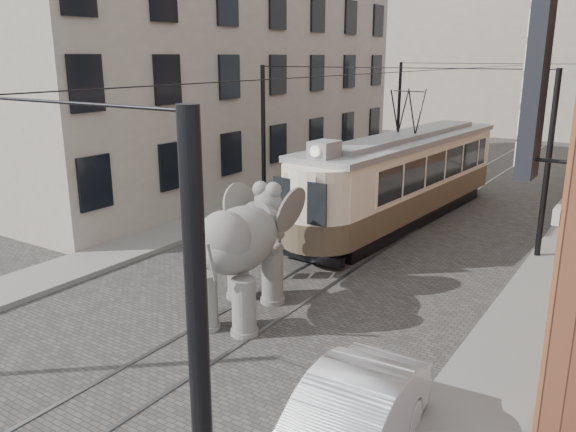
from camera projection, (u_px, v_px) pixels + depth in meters
The scene contains 10 objects.
ground at pixel (302, 285), 16.64m from camera, with size 120.00×120.00×0.00m, color #464340.
tram_rails at pixel (302, 285), 16.64m from camera, with size 1.54×80.00×0.02m, color slate, non-canonical shape.
sidewalk_right at pixel (521, 336), 13.45m from camera, with size 2.00×60.00×0.15m, color slate.
sidewalk_left at pixel (142, 244), 20.05m from camera, with size 2.00×60.00×0.15m, color slate.
stucco_building at pixel (222, 84), 29.18m from camera, with size 7.00×24.00×10.00m, color gray.
distant_block at pixel (563, 48), 47.03m from camera, with size 28.00×10.00×14.00m, color gray.
catenary at pixel (374, 156), 19.98m from camera, with size 11.00×30.20×6.00m, color black, non-canonical shape.
tram at pixel (405, 157), 22.47m from camera, with size 2.66×12.88×5.11m, color beige, non-canonical shape.
elephant at pixel (240, 257), 14.34m from camera, with size 2.78×5.04×3.08m, color #605E59, non-canonical shape.
parked_car at pixel (346, 427), 9.09m from camera, with size 1.54×4.38×1.44m, color #B3B3B8.
Camera 1 is at (8.17, -13.19, 6.34)m, focal length 36.20 mm.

